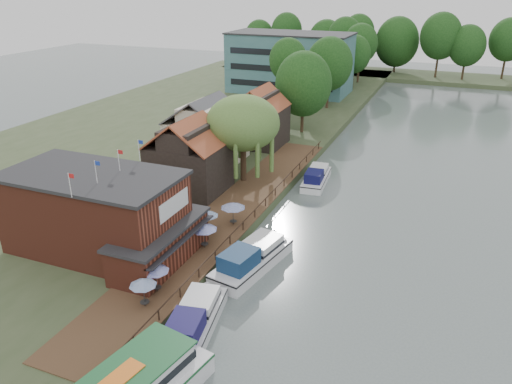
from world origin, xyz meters
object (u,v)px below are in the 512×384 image
at_px(cottage_c, 260,116).
at_px(umbrella_4, 233,214).
at_px(pub, 114,215).
at_px(willow, 243,139).
at_px(umbrella_2, 204,236).
at_px(umbrella_0, 144,293).
at_px(umbrella_1, 156,278).
at_px(hotel_block, 290,63).
at_px(umbrella_3, 208,222).
at_px(cruiser_1, 252,255).
at_px(cruiser_2, 316,175).
at_px(cottage_b, 206,129).
at_px(cruiser_0, 194,317).
at_px(cottage_a, 189,155).

distance_m(cottage_c, umbrella_4, 26.50).
bearing_deg(cottage_c, pub, -90.00).
distance_m(willow, umbrella_2, 17.23).
relative_size(pub, umbrella_4, 8.16).
bearing_deg(umbrella_0, umbrella_1, 96.04).
bearing_deg(hotel_block, umbrella_3, -77.96).
distance_m(pub, cruiser_1, 12.50).
relative_size(pub, cruiser_2, 2.22).
bearing_deg(umbrella_0, hotel_block, 100.91).
height_order(cottage_b, cruiser_0, cottage_b).
bearing_deg(willow, umbrella_3, -80.46).
bearing_deg(umbrella_3, hotel_block, 102.04).
distance_m(hotel_block, umbrella_1, 76.55).
xyz_separation_m(pub, cruiser_0, (10.90, -5.87, -3.46)).
relative_size(pub, umbrella_1, 8.42).
height_order(hotel_block, umbrella_0, hotel_block).
bearing_deg(umbrella_3, umbrella_1, -85.48).
bearing_deg(cottage_c, cottage_a, -93.01).
bearing_deg(umbrella_4, cottage_b, 124.81).
relative_size(cottage_c, cruiser_2, 0.94).
height_order(willow, umbrella_0, willow).
bearing_deg(umbrella_3, cottage_b, 117.55).
height_order(cottage_c, umbrella_4, cottage_c).
xyz_separation_m(umbrella_2, umbrella_4, (0.49, 5.15, 0.00)).
bearing_deg(umbrella_3, willow, 99.54).
distance_m(umbrella_0, cruiser_0, 4.21).
bearing_deg(cottage_c, willow, -75.96).
bearing_deg(cruiser_0, pub, 141.00).
distance_m(hotel_block, umbrella_3, 66.47).
bearing_deg(cruiser_1, umbrella_1, -112.39).
relative_size(pub, umbrella_2, 8.19).
bearing_deg(umbrella_1, umbrella_0, -83.96).
height_order(umbrella_1, cruiser_1, umbrella_1).
distance_m(umbrella_0, umbrella_2, 9.53).
relative_size(pub, umbrella_0, 8.42).
height_order(hotel_block, cruiser_0, hotel_block).
bearing_deg(cottage_c, umbrella_3, -78.18).
height_order(pub, cruiser_1, pub).
bearing_deg(pub, cottage_b, 99.09).
relative_size(umbrella_0, cruiser_0, 0.24).
xyz_separation_m(umbrella_0, umbrella_1, (-0.21, 1.98, 0.00)).
distance_m(cottage_c, cruiser_2, 15.07).
bearing_deg(umbrella_1, cruiser_0, -23.84).
bearing_deg(cottage_a, umbrella_0, -69.51).
height_order(umbrella_2, cruiser_2, umbrella_2).
bearing_deg(cruiser_0, cruiser_1, 75.70).
relative_size(cottage_a, umbrella_4, 3.51).
bearing_deg(cottage_a, umbrella_4, -37.07).
height_order(cottage_c, willow, willow).
height_order(hotel_block, umbrella_1, hotel_block).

